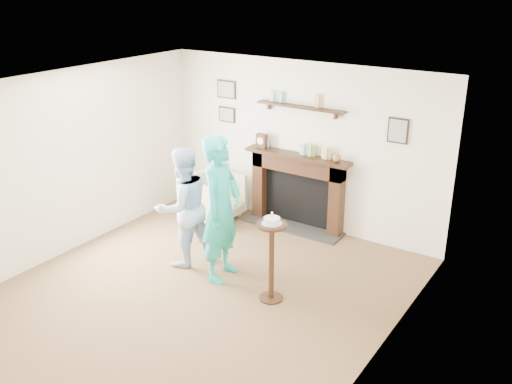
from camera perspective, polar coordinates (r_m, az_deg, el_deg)
ground at (r=7.10m, az=-5.71°, el=-10.03°), size 5.00×5.00×0.00m
room_shell at (r=6.93m, az=-2.64°, el=4.03°), size 4.54×5.02×2.52m
armchair at (r=9.10m, az=-4.30°, el=-2.63°), size 0.84×0.82×0.73m
man at (r=7.82m, az=-7.04°, el=-6.95°), size 0.83×0.94×1.61m
woman at (r=7.45m, az=-3.35°, el=-8.34°), size 0.55×0.75×1.87m
pedestal_table at (r=6.62m, az=1.57°, el=-5.48°), size 0.35×0.35×1.13m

